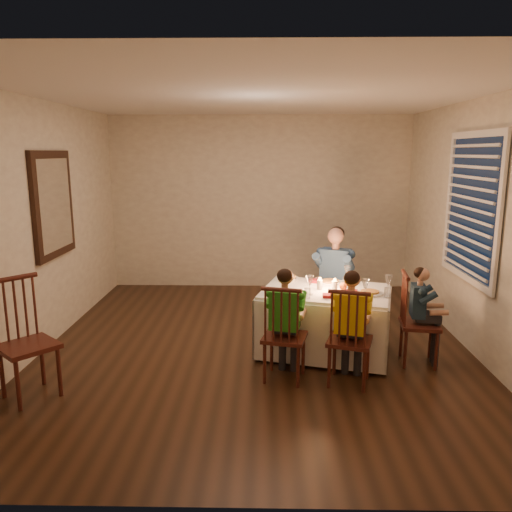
{
  "coord_description": "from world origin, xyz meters",
  "views": [
    {
      "loc": [
        0.09,
        -5.07,
        2.06
      ],
      "look_at": [
        -0.01,
        0.15,
        0.97
      ],
      "focal_mm": 35.0,
      "sensor_mm": 36.0,
      "label": 1
    }
  ],
  "objects_px": {
    "chair_adult": "(333,329)",
    "serving_bowl": "(289,279)",
    "chair_extra": "(33,397)",
    "child_teal": "(417,363)",
    "dining_table": "(325,308)",
    "adult": "(333,329)",
    "child_yellow": "(348,383)",
    "child_green": "(284,378)",
    "chair_end": "(417,363)",
    "chair_near_right": "(348,383)",
    "chair_near_left": "(284,378)"
  },
  "relations": [
    {
      "from": "chair_adult",
      "to": "serving_bowl",
      "type": "height_order",
      "value": "serving_bowl"
    },
    {
      "from": "chair_extra",
      "to": "child_teal",
      "type": "relative_size",
      "value": 1.06
    },
    {
      "from": "dining_table",
      "to": "chair_extra",
      "type": "xyz_separation_m",
      "value": [
        -2.61,
        -1.03,
        -0.48
      ]
    },
    {
      "from": "adult",
      "to": "child_yellow",
      "type": "bearing_deg",
      "value": -68.29
    },
    {
      "from": "chair_extra",
      "to": "child_yellow",
      "type": "bearing_deg",
      "value": -41.93
    },
    {
      "from": "dining_table",
      "to": "child_yellow",
      "type": "xyz_separation_m",
      "value": [
        0.14,
        -0.72,
        -0.48
      ]
    },
    {
      "from": "child_green",
      "to": "chair_end",
      "type": "bearing_deg",
      "value": -150.88
    },
    {
      "from": "chair_adult",
      "to": "chair_extra",
      "type": "distance_m",
      "value": 3.28
    },
    {
      "from": "chair_adult",
      "to": "adult",
      "type": "relative_size",
      "value": 0.75
    },
    {
      "from": "adult",
      "to": "child_teal",
      "type": "distance_m",
      "value": 1.19
    },
    {
      "from": "chair_near_right",
      "to": "child_yellow",
      "type": "distance_m",
      "value": 0.0
    },
    {
      "from": "chair_near_right",
      "to": "child_teal",
      "type": "height_order",
      "value": "child_teal"
    },
    {
      "from": "dining_table",
      "to": "chair_end",
      "type": "height_order",
      "value": "dining_table"
    },
    {
      "from": "chair_near_left",
      "to": "chair_extra",
      "type": "bearing_deg",
      "value": 23.58
    },
    {
      "from": "serving_bowl",
      "to": "child_green",
      "type": "bearing_deg",
      "value": -94.45
    },
    {
      "from": "chair_end",
      "to": "child_green",
      "type": "bearing_deg",
      "value": 113.44
    },
    {
      "from": "dining_table",
      "to": "chair_near_right",
      "type": "distance_m",
      "value": 0.88
    },
    {
      "from": "dining_table",
      "to": "child_teal",
      "type": "distance_m",
      "value": 1.05
    },
    {
      "from": "chair_near_left",
      "to": "child_yellow",
      "type": "relative_size",
      "value": 0.87
    },
    {
      "from": "chair_end",
      "to": "child_green",
      "type": "relative_size",
      "value": 0.87
    },
    {
      "from": "dining_table",
      "to": "child_green",
      "type": "distance_m",
      "value": 0.92
    },
    {
      "from": "child_yellow",
      "to": "child_teal",
      "type": "relative_size",
      "value": 1.08
    },
    {
      "from": "dining_table",
      "to": "serving_bowl",
      "type": "xyz_separation_m",
      "value": [
        -0.36,
        0.34,
        0.22
      ]
    },
    {
      "from": "dining_table",
      "to": "chair_near_left",
      "type": "height_order",
      "value": "dining_table"
    },
    {
      "from": "chair_near_right",
      "to": "chair_extra",
      "type": "xyz_separation_m",
      "value": [
        -2.75,
        -0.31,
        0.0
      ]
    },
    {
      "from": "child_green",
      "to": "serving_bowl",
      "type": "bearing_deg",
      "value": -81.07
    },
    {
      "from": "chair_end",
      "to": "child_teal",
      "type": "bearing_deg",
      "value": 0.0
    },
    {
      "from": "chair_extra",
      "to": "chair_near_right",
      "type": "bearing_deg",
      "value": -41.93
    },
    {
      "from": "chair_adult",
      "to": "serving_bowl",
      "type": "bearing_deg",
      "value": -124.7
    },
    {
      "from": "chair_adult",
      "to": "chair_end",
      "type": "distance_m",
      "value": 1.19
    },
    {
      "from": "dining_table",
      "to": "chair_end",
      "type": "bearing_deg",
      "value": -1.95
    },
    {
      "from": "adult",
      "to": "serving_bowl",
      "type": "height_order",
      "value": "serving_bowl"
    },
    {
      "from": "dining_table",
      "to": "chair_end",
      "type": "xyz_separation_m",
      "value": [
        0.89,
        -0.27,
        -0.48
      ]
    },
    {
      "from": "dining_table",
      "to": "chair_adult",
      "type": "relative_size",
      "value": 1.63
    },
    {
      "from": "chair_adult",
      "to": "chair_extra",
      "type": "relative_size",
      "value": 0.88
    },
    {
      "from": "chair_adult",
      "to": "child_teal",
      "type": "relative_size",
      "value": 0.94
    },
    {
      "from": "chair_adult",
      "to": "chair_near_right",
      "type": "height_order",
      "value": "same"
    },
    {
      "from": "dining_table",
      "to": "chair_adult",
      "type": "xyz_separation_m",
      "value": [
        0.18,
        0.68,
        -0.48
      ]
    },
    {
      "from": "child_green",
      "to": "serving_bowl",
      "type": "xyz_separation_m",
      "value": [
        0.08,
        0.99,
        0.7
      ]
    },
    {
      "from": "child_green",
      "to": "child_teal",
      "type": "xyz_separation_m",
      "value": [
        1.34,
        0.38,
        0.0
      ]
    },
    {
      "from": "chair_extra",
      "to": "adult",
      "type": "height_order",
      "value": "adult"
    },
    {
      "from": "child_yellow",
      "to": "serving_bowl",
      "type": "height_order",
      "value": "serving_bowl"
    },
    {
      "from": "child_yellow",
      "to": "serving_bowl",
      "type": "xyz_separation_m",
      "value": [
        -0.5,
        1.07,
        0.7
      ]
    },
    {
      "from": "adult",
      "to": "chair_near_right",
      "type": "bearing_deg",
      "value": -68.29
    },
    {
      "from": "adult",
      "to": "chair_near_left",
      "type": "bearing_deg",
      "value": -91.64
    },
    {
      "from": "child_green",
      "to": "child_yellow",
      "type": "xyz_separation_m",
      "value": [
        0.58,
        -0.08,
        0.0
      ]
    },
    {
      "from": "chair_near_right",
      "to": "serving_bowl",
      "type": "distance_m",
      "value": 1.37
    },
    {
      "from": "chair_adult",
      "to": "dining_table",
      "type": "bearing_deg",
      "value": -81.37
    },
    {
      "from": "dining_table",
      "to": "chair_near_left",
      "type": "bearing_deg",
      "value": -109.75
    },
    {
      "from": "dining_table",
      "to": "chair_near_left",
      "type": "distance_m",
      "value": 0.92
    }
  ]
}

